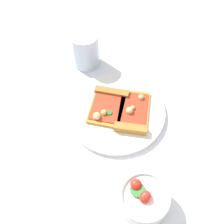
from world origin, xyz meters
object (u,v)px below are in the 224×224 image
Objects in this scene: salad_bowl at (144,199)px; plate at (116,111)px; pizza_slice_near at (108,104)px; pizza_slice_far at (132,114)px; soda_glass at (85,50)px.

plate is at bearing -68.82° from salad_bowl.
pizza_slice_near is 0.91× the size of pizza_slice_far.
plate is 2.45× the size of soda_glass.
plate is at bearing 157.37° from pizza_slice_near.
plate is 0.22m from soda_glass.
pizza_slice_near is at bearing 119.34° from soda_glass.
salad_bowl is at bearing 115.03° from pizza_slice_near.
plate is 1.94× the size of pizza_slice_far.
pizza_slice_near is at bearing -22.63° from plate.
soda_glass is (0.09, -0.17, 0.03)m from pizza_slice_near.
pizza_slice_near is 0.27m from salad_bowl.
pizza_slice_far is at bearing 130.72° from soda_glass.
soda_glass reaches higher than pizza_slice_far.
soda_glass is at bearing -49.28° from pizza_slice_far.
pizza_slice_near is (0.02, -0.01, 0.01)m from plate.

